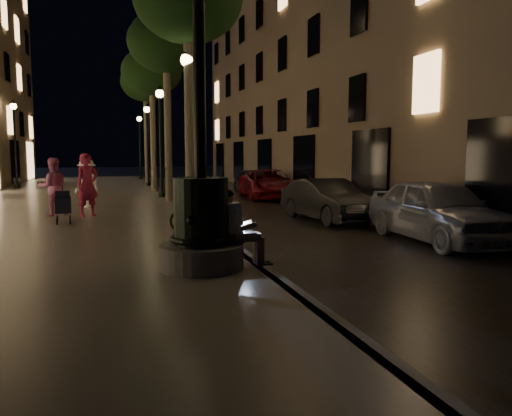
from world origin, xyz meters
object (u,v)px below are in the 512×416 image
object	(u,v)px
tree_far	(145,83)
car_second	(327,200)
tree_second	(166,43)
lamp_curb_b	(160,127)
pedestrian_pink	(53,187)
stroller	(63,205)
pedestrian_white	(87,183)
bicycle	(200,216)
lamp_curb_d	(140,138)
tree_third	(152,73)
pedestrian_red	(88,185)
car_third	(269,184)
lamp_curb_a	(188,112)
tree_near	(188,0)
fountain_lamppost	(201,207)
lamp_left_c	(15,133)
lamp_curb_c	(147,134)
car_rear	(255,182)
seated_man_laptop	(237,225)
car_front	(438,210)

from	to	relation	value
tree_far	car_second	world-z (taller)	tree_far
tree_second	lamp_curb_b	xyz separation A→B (m)	(-0.10, 2.00, -3.10)
pedestrian_pink	stroller	bearing A→B (deg)	91.13
pedestrian_pink	pedestrian_white	size ratio (longest dim) A/B	1.04
stroller	bicycle	bearing A→B (deg)	-44.23
lamp_curb_d	tree_third	bearing A→B (deg)	-90.00
pedestrian_red	bicycle	bearing A→B (deg)	-85.39
car_second	pedestrian_pink	world-z (taller)	pedestrian_pink
car_second	pedestrian_pink	xyz separation A→B (m)	(-8.12, 2.17, 0.43)
tree_far	car_second	size ratio (longest dim) A/B	1.88
car_third	tree_second	bearing A→B (deg)	-151.23
lamp_curb_a	tree_near	bearing A→B (deg)	0.00
fountain_lamppost	pedestrian_pink	bearing A→B (deg)	110.75
lamp_left_c	pedestrian_pink	size ratio (longest dim) A/B	2.72
stroller	tree_near	bearing A→B (deg)	-10.26
tree_third	lamp_curb_d	xyz separation A→B (m)	(0.00, 12.00, -2.90)
fountain_lamppost	lamp_curb_c	size ratio (longest dim) A/B	1.08
tree_third	bicycle	size ratio (longest dim) A/B	4.64
car_rear	lamp_curb_c	bearing A→B (deg)	139.22
lamp_left_c	car_third	world-z (taller)	lamp_left_c
lamp_curb_a	bicycle	bearing A→B (deg)	-92.40
pedestrian_white	bicycle	world-z (taller)	pedestrian_white
seated_man_laptop	tree_near	world-z (taller)	tree_near
lamp_left_c	car_third	xyz separation A→B (m)	(12.05, -7.91, -2.55)
fountain_lamppost	tree_near	xyz separation A→B (m)	(0.75, 6.00, 5.02)
bicycle	lamp_curb_b	bearing A→B (deg)	29.11
fountain_lamppost	tree_far	xyz separation A→B (m)	(0.78, 24.00, 5.22)
lamp_left_c	bicycle	bearing A→B (deg)	-69.16
lamp_curb_b	pedestrian_pink	size ratio (longest dim) A/B	2.72
lamp_curb_c	lamp_curb_b	bearing A→B (deg)	-90.00
car_front	lamp_curb_a	bearing A→B (deg)	146.15
seated_man_laptop	car_rear	distance (m)	17.87
car_third	lamp_curb_d	bearing A→B (deg)	112.81
tree_second	tree_third	xyz separation A→B (m)	(-0.10, 6.00, -0.20)
seated_man_laptop	lamp_curb_d	xyz separation A→B (m)	(0.09, 30.00, 2.34)
lamp_curb_b	pedestrian_pink	distance (m)	7.24
lamp_curb_a	tree_third	bearing A→B (deg)	90.00
pedestrian_red	pedestrian_white	world-z (taller)	pedestrian_red
lamp_curb_c	pedestrian_white	size ratio (longest dim) A/B	2.81
stroller	car_rear	bearing A→B (deg)	47.13
lamp_curb_a	lamp_curb_d	world-z (taller)	same
fountain_lamppost	bicycle	xyz separation A→B (m)	(0.60, 3.62, -0.60)
tree_second	bicycle	bearing A→B (deg)	-91.37
tree_second	stroller	distance (m)	8.70
fountain_lamppost	car_front	bearing A→B (deg)	18.41
lamp_left_c	car_front	size ratio (longest dim) A/B	1.08
tree_far	lamp_curb_d	size ratio (longest dim) A/B	1.56
tree_near	lamp_curb_b	distance (m)	8.54
seated_man_laptop	tree_far	world-z (taller)	tree_far
fountain_lamppost	lamp_curb_b	size ratio (longest dim) A/B	1.08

